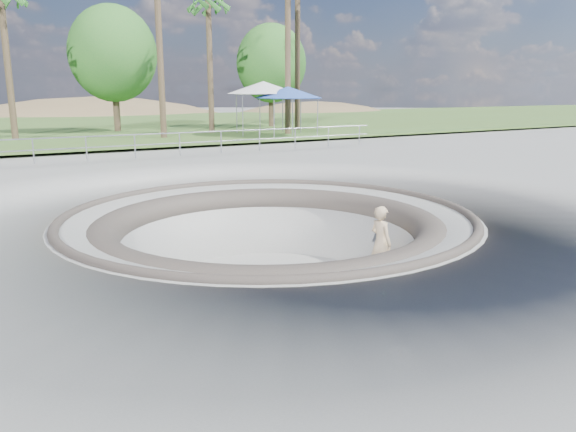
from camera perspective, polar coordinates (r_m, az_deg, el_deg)
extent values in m
plane|color=#989793|center=(14.02, -2.01, 0.15)|extent=(180.00, 180.00, 0.00)
torus|color=#989793|center=(14.58, -1.95, -7.54)|extent=(14.00, 14.00, 4.00)
cylinder|color=#989793|center=(14.57, -1.95, -7.35)|extent=(6.60, 6.60, 0.10)
torus|color=#49423B|center=(14.02, -2.01, 0.08)|extent=(10.24, 10.24, 0.24)
torus|color=#49423B|center=(14.12, -1.99, -1.63)|extent=(8.91, 8.91, 0.81)
cube|color=#456227|center=(46.59, -22.52, 8.31)|extent=(180.00, 36.00, 0.12)
ellipsoid|color=brown|center=(74.30, -18.79, 3.62)|extent=(61.60, 44.00, 28.60)
ellipsoid|color=brown|center=(76.77, 2.60, 6.44)|extent=(42.00, 30.00, 19.50)
cylinder|color=#989AA1|center=(24.98, -15.35, 7.97)|extent=(25.00, 0.05, 0.05)
cylinder|color=#989AA1|center=(25.02, -15.29, 6.95)|extent=(25.00, 0.05, 0.05)
cube|color=brown|center=(15.07, 9.27, -6.29)|extent=(0.92, 0.35, 0.02)
cylinder|color=silver|center=(15.08, 9.26, -6.42)|extent=(0.06, 0.19, 0.04)
cylinder|color=silver|center=(15.08, 9.26, -6.42)|extent=(0.06, 0.19, 0.04)
cylinder|color=beige|center=(15.09, 9.26, -6.46)|extent=(0.07, 0.04, 0.07)
cylinder|color=beige|center=(15.09, 9.26, -6.46)|extent=(0.07, 0.04, 0.07)
cylinder|color=beige|center=(15.09, 9.26, -6.46)|extent=(0.07, 0.04, 0.07)
cylinder|color=beige|center=(15.09, 9.26, -6.46)|extent=(0.07, 0.04, 0.07)
imported|color=tan|center=(14.78, 9.40, -2.67)|extent=(0.48, 0.72, 1.95)
cylinder|color=#989AA1|center=(33.82, -3.58, 10.05)|extent=(0.06, 0.06, 2.40)
cylinder|color=#989AA1|center=(35.29, 0.92, 10.19)|extent=(0.06, 0.06, 2.40)
cylinder|color=#989AA1|center=(36.56, -5.77, 10.22)|extent=(0.06, 0.06, 2.40)
cylinder|color=#989AA1|center=(37.93, -1.51, 10.36)|extent=(0.06, 0.06, 2.40)
cube|color=silver|center=(35.83, -2.51, 12.31)|extent=(4.14, 4.14, 0.08)
cone|color=silver|center=(35.83, -2.51, 12.92)|extent=(6.14, 6.14, 0.76)
cylinder|color=#989AA1|center=(32.98, -0.86, 9.80)|extent=(0.06, 0.06, 2.16)
cylinder|color=#989AA1|center=(34.41, 3.19, 9.91)|extent=(0.06, 0.06, 2.16)
cylinder|color=#989AA1|center=(35.40, -3.09, 9.99)|extent=(0.06, 0.06, 2.16)
cylinder|color=#989AA1|center=(36.74, 0.78, 10.11)|extent=(0.06, 0.06, 2.16)
cube|color=#2F53AC|center=(34.82, 0.00, 11.90)|extent=(3.42, 3.42, 0.08)
cone|color=#2F53AC|center=(34.81, 0.00, 12.47)|extent=(5.74, 5.74, 0.69)
cylinder|color=brown|center=(35.35, -26.59, 13.56)|extent=(0.36, 0.36, 8.38)
cylinder|color=brown|center=(34.27, -13.03, 18.66)|extent=(0.36, 0.36, 13.20)
cylinder|color=brown|center=(37.59, -7.93, 14.88)|extent=(0.36, 0.36, 8.71)
cylinder|color=brown|center=(36.32, -0.01, 16.18)|extent=(0.36, 0.36, 10.11)
cylinder|color=brown|center=(40.29, 0.97, 16.33)|extent=(0.36, 0.36, 10.81)
cylinder|color=brown|center=(40.31, -17.11, 11.55)|extent=(0.44, 0.44, 4.85)
ellipsoid|color=#256B24|center=(40.37, -17.37, 15.48)|extent=(5.79, 5.27, 6.32)
cylinder|color=brown|center=(43.56, -1.69, 11.89)|extent=(0.44, 0.44, 4.47)
ellipsoid|color=#256B24|center=(43.60, -1.71, 15.25)|extent=(5.34, 4.85, 5.83)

